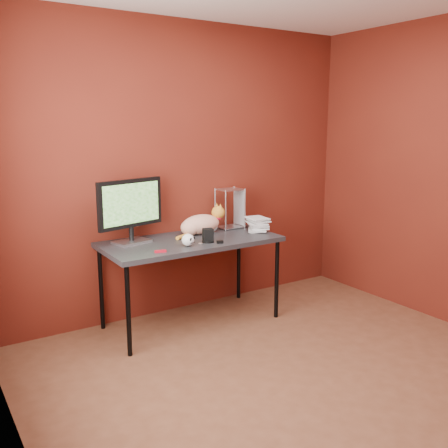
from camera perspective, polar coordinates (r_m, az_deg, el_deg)
room at (r=3.11m, az=10.87°, el=6.12°), size 3.52×3.52×2.61m
desk at (r=4.25m, az=-3.81°, el=-2.43°), size 1.50×0.70×0.75m
monitor at (r=4.12m, az=-10.64°, el=1.82°), size 0.60×0.26×0.53m
cat at (r=4.43m, az=-2.62°, el=0.01°), size 0.54×0.22×0.26m
skull_mug at (r=4.00m, az=-4.12°, el=-1.82°), size 0.10×0.11×0.10m
speaker at (r=4.13m, az=-1.84°, el=-1.37°), size 0.10×0.10×0.11m
book_stack at (r=4.49m, az=2.92°, el=7.46°), size 0.26×0.27×1.31m
wire_rack at (r=4.65m, az=0.69°, el=1.81°), size 0.23×0.19×0.37m
pocket_knife at (r=3.85m, az=-7.28°, el=-3.11°), size 0.09×0.05×0.02m
black_gadget at (r=4.09m, az=-0.46°, el=-2.06°), size 0.06×0.04×0.02m
washer at (r=4.09m, az=-2.69°, el=-2.23°), size 0.04×0.04×0.00m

